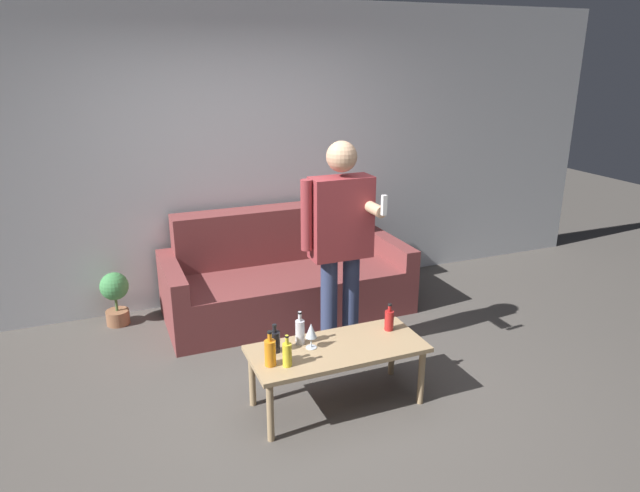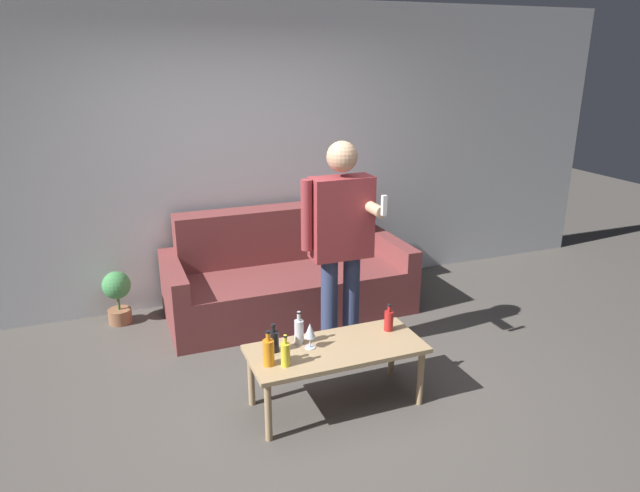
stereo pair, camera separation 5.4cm
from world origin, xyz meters
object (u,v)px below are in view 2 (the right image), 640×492
object	(u,v)px
bottle_orange	(269,352)
person_standing_front	(341,236)
coffee_table	(336,353)
couch	(287,277)

from	to	relation	value
bottle_orange	person_standing_front	world-z (taller)	person_standing_front
coffee_table	couch	bearing A→B (deg)	83.70
person_standing_front	coffee_table	bearing A→B (deg)	-115.06
person_standing_front	bottle_orange	bearing A→B (deg)	-138.35
couch	coffee_table	xyz separation A→B (m)	(-0.17, -1.56, 0.07)
coffee_table	bottle_orange	xyz separation A→B (m)	(-0.47, -0.06, 0.14)
couch	bottle_orange	size ratio (longest dim) A/B	9.40
couch	bottle_orange	xyz separation A→B (m)	(-0.64, -1.62, 0.20)
coffee_table	person_standing_front	bearing A→B (deg)	64.94
bottle_orange	person_standing_front	size ratio (longest dim) A/B	0.14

